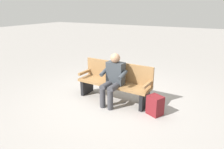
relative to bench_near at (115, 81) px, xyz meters
The scene contains 4 objects.
ground_plane 0.46m from the bench_near, 87.41° to the left, with size 40.00×40.00×0.00m, color gray.
bench_near is the anchor object (origin of this frame).
person_seated 0.30m from the bench_near, 107.67° to the left, with size 0.58×0.59×1.18m.
backpack 1.15m from the bench_near, 166.40° to the left, with size 0.37×0.37×0.41m.
Camera 1 is at (-2.15, 4.01, 2.15)m, focal length 32.87 mm.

